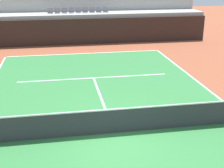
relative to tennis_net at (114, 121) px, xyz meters
The scene contains 10 objects.
ground_plane 0.51m from the tennis_net, ahead, with size 80.00×80.00×0.00m, color brown.
court_surface 0.50m from the tennis_net, ahead, with size 11.00×24.00×0.01m, color #2D7238.
baseline_far 11.96m from the tennis_net, 90.00° to the left, with size 11.00×0.10×0.00m, color white.
service_line_far 6.42m from the tennis_net, 90.00° to the left, with size 8.26×0.10×0.00m, color white.
centre_service_line 3.24m from the tennis_net, 90.00° to the left, with size 0.10×6.40×0.00m, color white.
back_wall 15.10m from the tennis_net, 90.00° to the left, with size 20.94×0.30×2.04m, color black.
stands_tier_lower 16.45m from the tennis_net, 90.00° to the left, with size 20.94×2.40×2.32m, color #9E9E99.
stands_tier_upper 18.87m from the tennis_net, 90.00° to the left, with size 20.94×2.40×3.37m, color #9E9E99.
seating_row_lower 16.65m from the tennis_net, 90.00° to the left, with size 5.00×0.44×0.44m.
tennis_net is the anchor object (origin of this frame).
Camera 1 is at (-1.88, -10.26, 5.69)m, focal length 51.02 mm.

